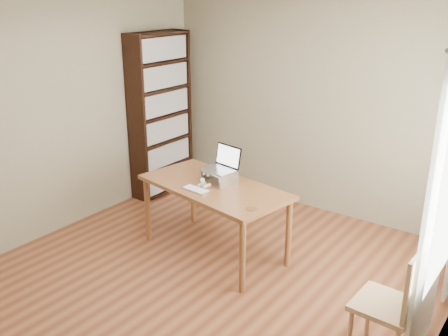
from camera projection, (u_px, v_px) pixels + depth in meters
room at (197, 152)px, 4.17m from camera, size 4.04×4.54×2.64m
bookshelf at (161, 115)px, 6.46m from camera, size 0.30×0.90×2.10m
desk at (214, 193)px, 4.99m from camera, size 1.64×1.01×0.75m
laptop_stand at (219, 175)px, 5.00m from camera, size 0.32×0.25×0.13m
laptop at (222, 163)px, 5.00m from camera, size 0.36×0.32×0.23m
keyboard at (196, 190)px, 4.83m from camera, size 0.29×0.14×0.02m
coaster at (251, 209)px, 4.42m from camera, size 0.10×0.10×0.01m
cat at (218, 175)px, 5.04m from camera, size 0.25×0.49×0.16m
chair at (396, 301)px, 3.52m from camera, size 0.44×0.44×0.95m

